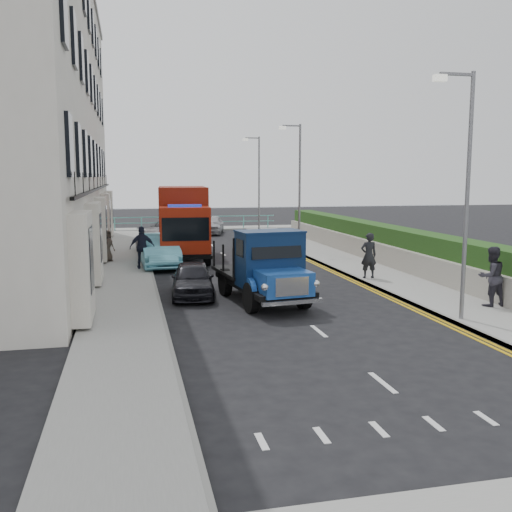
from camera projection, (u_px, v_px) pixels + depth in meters
name	position (u px, v px, depth m)	size (l,w,h in m)	color
ground	(297.00, 314.00, 17.40)	(120.00, 120.00, 0.00)	black
pavement_west	(124.00, 271.00, 24.96)	(2.40, 38.00, 0.12)	gray
pavement_east	(349.00, 263.00, 27.23)	(2.60, 38.00, 0.12)	gray
promenade	(192.00, 229.00, 45.42)	(30.00, 2.50, 0.12)	gray
sea_plane	(167.00, 209.00, 75.39)	(120.00, 120.00, 0.00)	#4E5B6A
terrace_west	(28.00, 113.00, 26.92)	(6.31, 30.20, 14.25)	silver
garden_east	(387.00, 245.00, 27.53)	(1.45, 28.00, 1.75)	#B2AD9E
seafront_railing	(194.00, 223.00, 44.57)	(13.00, 0.08, 1.11)	#59B2A5
lamp_near	(464.00, 183.00, 15.82)	(1.23, 0.18, 7.00)	slate
lamp_mid	(298.00, 180.00, 31.28)	(1.23, 0.18, 7.00)	slate
lamp_far	(257.00, 179.00, 40.95)	(1.23, 0.18, 7.00)	slate
bedford_lorry	(268.00, 271.00, 18.48)	(2.59, 5.30, 2.42)	black
red_lorry	(183.00, 221.00, 29.17)	(2.80, 7.10, 3.65)	black
parked_car_front	(193.00, 279.00, 19.91)	(1.44, 3.57, 1.22)	black
parked_car_mid	(159.00, 250.00, 26.52)	(1.63, 4.67, 1.54)	#66C3DB
parked_car_rear	(155.00, 242.00, 30.58)	(1.89, 4.65, 1.35)	#B6B6BB
seafront_car_left	(167.00, 230.00, 38.16)	(2.11, 4.58, 1.27)	black
seafront_car_right	(211.00, 224.00, 41.87)	(1.62, 4.04, 1.38)	#B7B8BC
pedestrian_east_near	(369.00, 256.00, 22.82)	(0.67, 0.44, 1.83)	black
pedestrian_east_far	(491.00, 276.00, 17.86)	(0.92, 0.72, 1.89)	#2C2A34
pedestrian_west_near	(142.00, 247.00, 25.22)	(1.10, 0.46, 1.88)	black
pedestrian_west_far	(107.00, 246.00, 27.39)	(0.74, 0.48, 1.52)	#3F362E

